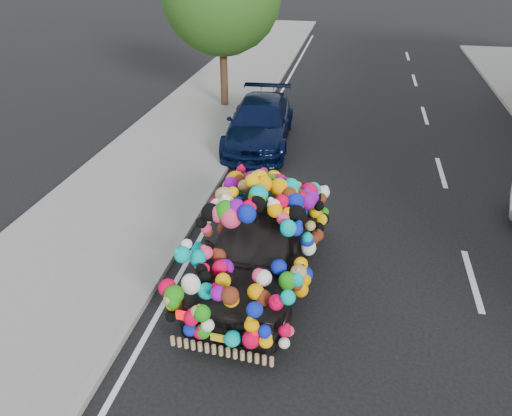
{
  "coord_description": "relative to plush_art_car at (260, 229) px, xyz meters",
  "views": [
    {
      "loc": [
        1.03,
        -8.41,
        5.91
      ],
      "look_at": [
        -0.76,
        0.43,
        0.88
      ],
      "focal_mm": 35.0,
      "sensor_mm": 36.0,
      "label": 1
    }
  ],
  "objects": [
    {
      "name": "plush_art_car",
      "position": [
        0.0,
        0.0,
        0.0
      ],
      "size": [
        2.49,
        4.79,
        2.16
      ],
      "rotation": [
        0.0,
        0.0,
        -0.08
      ],
      "color": "black",
      "rests_on": "ground"
    },
    {
      "name": "kerb",
      "position": [
        -1.91,
        0.73,
        -1.04
      ],
      "size": [
        0.15,
        60.0,
        0.13
      ],
      "primitive_type": "cube",
      "color": "gray",
      "rests_on": "ground"
    },
    {
      "name": "sidewalk",
      "position": [
        -3.86,
        0.73,
        -1.05
      ],
      "size": [
        4.0,
        60.0,
        0.12
      ],
      "primitive_type": "cube",
      "color": "gray",
      "rests_on": "ground"
    },
    {
      "name": "ground",
      "position": [
        0.44,
        0.73,
        -1.11
      ],
      "size": [
        100.0,
        100.0,
        0.0
      ],
      "primitive_type": "plane",
      "color": "black",
      "rests_on": "ground"
    },
    {
      "name": "navy_sedan",
      "position": [
        -1.36,
        6.89,
        -0.43
      ],
      "size": [
        2.21,
        4.79,
        1.35
      ],
      "primitive_type": "imported",
      "rotation": [
        0.0,
        0.0,
        0.07
      ],
      "color": "black",
      "rests_on": "ground"
    },
    {
      "name": "lane_markings",
      "position": [
        4.04,
        0.73,
        -1.1
      ],
      "size": [
        6.0,
        50.0,
        0.01
      ],
      "primitive_type": null,
      "color": "silver",
      "rests_on": "ground"
    }
  ]
}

